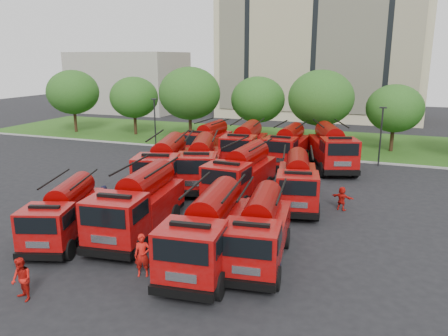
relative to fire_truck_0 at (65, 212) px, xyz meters
The scene contains 31 objects.
ground 6.10m from the fire_truck_0, 63.18° to the left, with size 140.00×140.00×0.00m, color black.
lawn 31.43m from the fire_truck_0, 85.12° to the left, with size 70.00×16.00×0.12m, color #234C14.
curb 23.38m from the fire_truck_0, 83.43° to the left, with size 70.00×0.30×0.14m, color gray.
apartment_building 54.55m from the fire_truck_0, 84.98° to the left, with size 30.00×14.18×25.00m.
side_building 56.46m from the fire_truck_0, 119.01° to the left, with size 18.00×12.00×10.00m, color gray.
tree_0 34.81m from the fire_truck_0, 128.02° to the left, with size 6.30×6.30×7.70m.
tree_1 31.42m from the fire_truck_0, 115.23° to the left, with size 5.71×5.71×6.98m.
tree_2 27.58m from the fire_truck_0, 101.25° to the left, with size 6.72×6.72×8.22m.
tree_3 29.51m from the fire_truck_0, 86.73° to the left, with size 5.88×5.88×7.19m.
tree_4 29.35m from the fire_truck_0, 72.67° to the left, with size 6.55×6.55×8.01m.
tree_5 32.90m from the fire_truck_0, 61.43° to the left, with size 5.46×5.46×6.68m.
lamp_post_0 23.69m from the fire_truck_0, 108.05° to the left, with size 0.60×0.25×5.11m.
lamp_post_1 26.89m from the fire_truck_0, 56.88° to the left, with size 0.60×0.25×5.11m.
fire_truck_0 is the anchor object (origin of this frame).
fire_truck_1 3.74m from the fire_truck_0, 29.24° to the left, with size 3.45×7.77×3.42m.
fire_truck_2 8.02m from the fire_truck_0, ahead, with size 3.32×7.58×3.35m.
fire_truck_3 10.09m from the fire_truck_0, ahead, with size 3.16×6.99×3.07m.
fire_truck_4 9.64m from the fire_truck_0, 85.72° to the left, with size 4.65×8.35×3.61m.
fire_truck_5 11.60m from the fire_truck_0, 76.58° to the left, with size 4.78×8.09×3.49m.
fire_truck_6 11.56m from the fire_truck_0, 56.83° to the left, with size 3.08×7.68×3.44m.
fire_truck_7 13.87m from the fire_truck_0, 43.33° to the left, with size 3.75×7.34×3.19m.
fire_truck_8 20.54m from the fire_truck_0, 91.71° to the left, with size 2.76×7.04×3.17m.
fire_truck_9 18.90m from the fire_truck_0, 78.67° to the left, with size 3.48×8.08×3.58m.
fire_truck_10 21.08m from the fire_truck_0, 70.18° to the left, with size 2.85×7.45×3.36m.
fire_truck_11 22.76m from the fire_truck_0, 61.35° to the left, with size 5.16×8.34×3.60m.
firefighter_0 6.27m from the fire_truck_0, 19.36° to the right, with size 0.70×0.51×1.91m, color #B6130E.
firefighter_1 6.06m from the fire_truck_0, 65.94° to the right, with size 0.85×0.47×1.75m, color #B6130E.
firefighter_2 10.33m from the fire_truck_0, ahead, with size 1.13×0.64×1.92m, color #B6130E.
firefighter_3 10.91m from the fire_truck_0, ahead, with size 1.24×0.64×1.91m, color black.
firefighter_4 4.95m from the fire_truck_0, 101.50° to the left, with size 0.74×0.48×1.52m, color black.
firefighter_5 16.13m from the fire_truck_0, 36.76° to the left, with size 1.39×0.60×1.50m, color #B6130E.
Camera 1 is at (12.39, -22.15, 9.19)m, focal length 35.00 mm.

